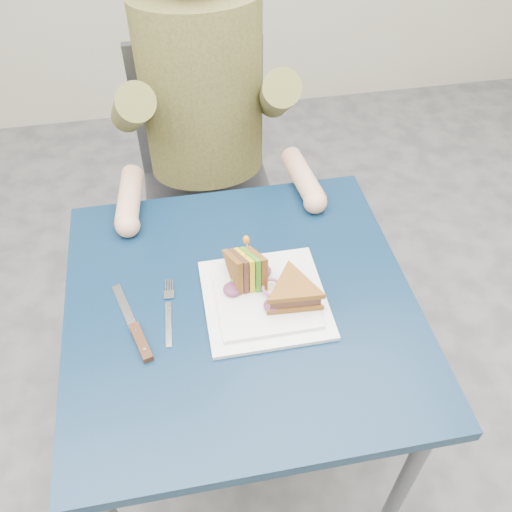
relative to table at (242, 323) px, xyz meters
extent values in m
plane|color=#4F4F52|center=(0.00, 0.00, -0.65)|extent=(4.00, 4.00, 0.00)
cube|color=black|center=(0.00, 0.00, 0.06)|extent=(0.75, 0.75, 0.03)
cylinder|color=#595B5E|center=(0.32, -0.32, -0.30)|extent=(0.04, 0.04, 0.70)
cylinder|color=#595B5E|center=(-0.32, 0.32, -0.30)|extent=(0.04, 0.04, 0.70)
cylinder|color=#595B5E|center=(0.32, 0.32, -0.30)|extent=(0.04, 0.04, 0.70)
cube|color=#47474C|center=(0.00, 0.67, -0.20)|extent=(0.42, 0.40, 0.04)
cube|color=#47474C|center=(0.00, 0.85, 0.05)|extent=(0.42, 0.03, 0.46)
cylinder|color=#47474C|center=(-0.18, 0.50, -0.44)|extent=(0.02, 0.02, 0.43)
cylinder|color=#47474C|center=(0.18, 0.50, -0.44)|extent=(0.02, 0.02, 0.43)
cylinder|color=#47474C|center=(-0.18, 0.84, -0.44)|extent=(0.02, 0.02, 0.43)
cylinder|color=#47474C|center=(0.18, 0.84, -0.44)|extent=(0.02, 0.02, 0.43)
cylinder|color=#4D4A23|center=(0.00, 0.65, 0.22)|extent=(0.34, 0.34, 0.52)
cylinder|color=brown|center=(-0.20, 0.56, 0.23)|extent=(0.15, 0.39, 0.31)
cylinder|color=tan|center=(-0.23, 0.36, 0.11)|extent=(0.08, 0.20, 0.06)
sphere|color=tan|center=(-0.23, 0.26, 0.11)|extent=(0.06, 0.06, 0.06)
cylinder|color=brown|center=(0.20, 0.56, 0.23)|extent=(0.15, 0.39, 0.31)
cylinder|color=tan|center=(0.23, 0.36, 0.11)|extent=(0.08, 0.20, 0.06)
sphere|color=tan|center=(0.23, 0.26, 0.11)|extent=(0.06, 0.06, 0.06)
cube|color=white|center=(0.05, -0.01, 0.08)|extent=(0.26, 0.26, 0.01)
cube|color=white|center=(0.05, -0.01, 0.09)|extent=(0.21, 0.21, 0.01)
cube|color=silver|center=(-0.16, -0.03, 0.08)|extent=(0.02, 0.12, 0.00)
cube|color=silver|center=(-0.15, 0.04, 0.08)|extent=(0.02, 0.02, 0.00)
cube|color=silver|center=(-0.16, 0.07, 0.08)|extent=(0.01, 0.03, 0.00)
cube|color=silver|center=(-0.15, 0.07, 0.08)|extent=(0.01, 0.03, 0.00)
cube|color=silver|center=(-0.15, 0.07, 0.08)|extent=(0.01, 0.03, 0.00)
cube|color=silver|center=(-0.14, 0.07, 0.08)|extent=(0.01, 0.03, 0.00)
cube|color=silver|center=(-0.25, 0.03, 0.08)|extent=(0.06, 0.14, 0.00)
cube|color=black|center=(-0.22, -0.07, 0.09)|extent=(0.05, 0.10, 0.01)
cylinder|color=silver|center=(-0.22, -0.05, 0.09)|extent=(0.01, 0.01, 0.00)
cylinder|color=silver|center=(-0.21, -0.10, 0.09)|extent=(0.01, 0.01, 0.00)
cylinder|color=tan|center=(0.02, 0.04, 0.20)|extent=(0.01, 0.01, 0.06)
ellipsoid|color=orange|center=(0.02, 0.04, 0.23)|extent=(0.01, 0.01, 0.02)
torus|color=#9E4C7A|center=(0.07, 0.00, 0.11)|extent=(0.04, 0.04, 0.02)
camera|label=1|loc=(-0.10, -0.73, 0.99)|focal=38.00mm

